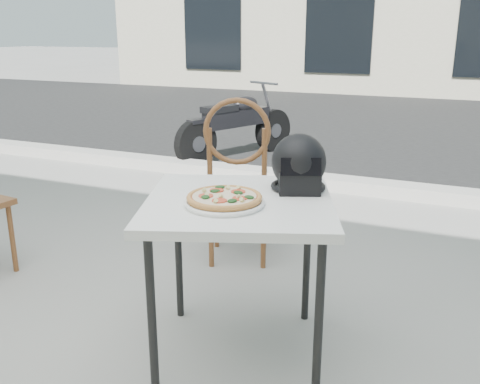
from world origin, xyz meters
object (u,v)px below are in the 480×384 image
at_px(plate, 224,203).
at_px(motorcycle, 237,126).
at_px(cafe_table_main, 239,214).
at_px(helmet, 299,165).
at_px(pizza, 224,197).
at_px(cafe_chair_main, 238,173).

relative_size(plate, motorcycle, 0.23).
bearing_deg(cafe_table_main, plate, -102.19).
relative_size(plate, helmet, 1.15).
xyz_separation_m(plate, motorcycle, (-1.63, 3.83, -0.39)).
relative_size(plate, pizza, 0.95).
height_order(cafe_table_main, motorcycle, motorcycle).
xyz_separation_m(pizza, cafe_chair_main, (-0.41, 1.07, -0.19)).
relative_size(cafe_table_main, helmet, 3.08).
bearing_deg(helmet, cafe_chair_main, 108.80).
distance_m(cafe_table_main, cafe_chair_main, 1.06).
xyz_separation_m(pizza, motorcycle, (-1.63, 3.83, -0.42)).
bearing_deg(cafe_chair_main, pizza, 90.81).
relative_size(cafe_table_main, pizza, 2.55).
height_order(cafe_chair_main, motorcycle, cafe_chair_main).
distance_m(cafe_table_main, plate, 0.13).
bearing_deg(helmet, pizza, -143.78).
height_order(pizza, cafe_chair_main, cafe_chair_main).
relative_size(plate, cafe_chair_main, 0.35).
bearing_deg(motorcycle, pizza, -42.96).
xyz_separation_m(cafe_table_main, cafe_chair_main, (-0.43, 0.97, -0.09)).
bearing_deg(cafe_table_main, pizza, -102.13).
xyz_separation_m(pizza, helmet, (0.21, 0.35, 0.08)).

